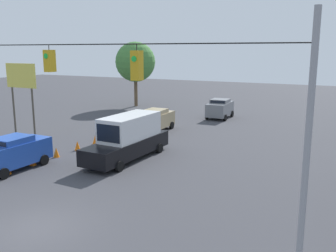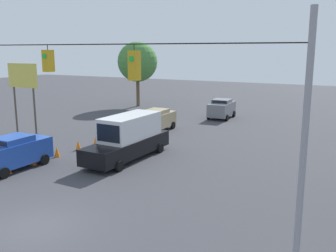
# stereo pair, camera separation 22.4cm
# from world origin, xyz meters

# --- Properties ---
(ground_plane) EXTENTS (140.00, 140.00, 0.00)m
(ground_plane) POSITION_xyz_m (0.00, 0.00, 0.00)
(ground_plane) COLOR #3D3D42
(overhead_signal_span) EXTENTS (19.64, 0.38, 8.11)m
(overhead_signal_span) POSITION_xyz_m (-0.10, -1.35, 4.90)
(overhead_signal_span) COLOR #939399
(overhead_signal_span) RESTS_ON ground_plane
(sedan_tan_withflow_far) EXTENTS (2.02, 4.15, 1.89)m
(sedan_tan_withflow_far) POSITION_xyz_m (4.52, -18.18, 0.98)
(sedan_tan_withflow_far) COLOR tan
(sedan_tan_withflow_far) RESTS_ON ground_plane
(sedan_blue_parked_shoulder) EXTENTS (2.01, 4.52, 1.98)m
(sedan_blue_parked_shoulder) POSITION_xyz_m (6.76, -4.93, 1.03)
(sedan_blue_parked_shoulder) COLOR #234CB2
(sedan_blue_parked_shoulder) RESTS_ON ground_plane
(box_truck_black_withflow_mid) EXTENTS (2.49, 7.20, 2.83)m
(box_truck_black_withflow_mid) POSITION_xyz_m (1.98, -9.91, 1.40)
(box_truck_black_withflow_mid) COLOR black
(box_truck_black_withflow_mid) RESTS_ON ground_plane
(sedan_grey_withflow_deep) EXTENTS (2.23, 4.04, 1.97)m
(sedan_grey_withflow_deep) POSITION_xyz_m (1.56, -26.54, 1.03)
(sedan_grey_withflow_deep) COLOR slate
(sedan_grey_withflow_deep) RESTS_ON ground_plane
(traffic_cone_nearest) EXTENTS (0.40, 0.40, 0.67)m
(traffic_cone_nearest) POSITION_xyz_m (6.41, -4.15, 0.33)
(traffic_cone_nearest) COLOR orange
(traffic_cone_nearest) RESTS_ON ground_plane
(traffic_cone_second) EXTENTS (0.40, 0.40, 0.67)m
(traffic_cone_second) POSITION_xyz_m (6.43, -6.02, 0.33)
(traffic_cone_second) COLOR orange
(traffic_cone_second) RESTS_ON ground_plane
(traffic_cone_third) EXTENTS (0.40, 0.40, 0.67)m
(traffic_cone_third) POSITION_xyz_m (6.40, -8.00, 0.33)
(traffic_cone_third) COLOR orange
(traffic_cone_third) RESTS_ON ground_plane
(traffic_cone_fourth) EXTENTS (0.40, 0.40, 0.67)m
(traffic_cone_fourth) POSITION_xyz_m (6.31, -10.00, 0.33)
(traffic_cone_fourth) COLOR orange
(traffic_cone_fourth) RESTS_ON ground_plane
(traffic_cone_fifth) EXTENTS (0.40, 0.40, 0.67)m
(traffic_cone_fifth) POSITION_xyz_m (6.30, -11.99, 0.33)
(traffic_cone_fifth) COLOR orange
(traffic_cone_fifth) RESTS_ON ground_plane
(traffic_cone_farthest) EXTENTS (0.40, 0.40, 0.67)m
(traffic_cone_farthest) POSITION_xyz_m (6.60, -13.93, 0.33)
(traffic_cone_farthest) COLOR orange
(traffic_cone_farthest) RESTS_ON ground_plane
(roadside_billboard) EXTENTS (3.15, 0.16, 5.86)m
(roadside_billboard) POSITION_xyz_m (13.44, -11.87, 4.26)
(roadside_billboard) COLOR #4C473D
(roadside_billboard) RESTS_ON ground_plane
(tree_horizon_right) EXTENTS (4.88, 4.88, 7.92)m
(tree_horizon_right) POSITION_xyz_m (13.69, -29.78, 5.46)
(tree_horizon_right) COLOR brown
(tree_horizon_right) RESTS_ON ground_plane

